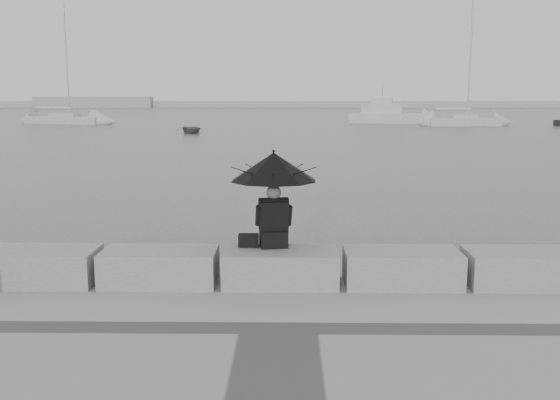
{
  "coord_description": "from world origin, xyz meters",
  "views": [
    {
      "loc": [
        0.11,
        -8.92,
        3.14
      ],
      "look_at": [
        -0.06,
        3.0,
        1.13
      ],
      "focal_mm": 40.0,
      "sensor_mm": 36.0,
      "label": 1
    }
  ],
  "objects_px": {
    "sailboat_left": "(65,119)",
    "motor_cruiser": "(390,115)",
    "seated_person": "(274,176)",
    "dinghy": "(191,129)",
    "sailboat_right": "(463,121)"
  },
  "relations": [
    {
      "from": "sailboat_left",
      "to": "motor_cruiser",
      "type": "bearing_deg",
      "value": 20.48
    },
    {
      "from": "seated_person",
      "to": "sailboat_left",
      "type": "bearing_deg",
      "value": 101.44
    },
    {
      "from": "dinghy",
      "to": "sailboat_left",
      "type": "bearing_deg",
      "value": 119.55
    },
    {
      "from": "seated_person",
      "to": "motor_cruiser",
      "type": "xyz_separation_m",
      "value": [
        11.73,
        63.03,
        -1.12
      ]
    },
    {
      "from": "sailboat_right",
      "to": "motor_cruiser",
      "type": "xyz_separation_m",
      "value": [
        -6.56,
        6.33,
        0.36
      ]
    },
    {
      "from": "dinghy",
      "to": "motor_cruiser",
      "type": "bearing_deg",
      "value": 28.1
    },
    {
      "from": "sailboat_right",
      "to": "seated_person",
      "type": "bearing_deg",
      "value": -111.74
    },
    {
      "from": "sailboat_right",
      "to": "motor_cruiser",
      "type": "distance_m",
      "value": 9.13
    },
    {
      "from": "seated_person",
      "to": "sailboat_left",
      "type": "relative_size",
      "value": 0.11
    },
    {
      "from": "sailboat_left",
      "to": "dinghy",
      "type": "height_order",
      "value": "sailboat_left"
    },
    {
      "from": "sailboat_right",
      "to": "dinghy",
      "type": "bearing_deg",
      "value": -158.25
    },
    {
      "from": "sailboat_right",
      "to": "dinghy",
      "type": "height_order",
      "value": "sailboat_right"
    },
    {
      "from": "seated_person",
      "to": "sailboat_left",
      "type": "xyz_separation_m",
      "value": [
        -24.56,
        60.43,
        -1.51
      ]
    },
    {
      "from": "seated_person",
      "to": "sailboat_left",
      "type": "height_order",
      "value": "sailboat_left"
    },
    {
      "from": "seated_person",
      "to": "dinghy",
      "type": "xyz_separation_m",
      "value": [
        -8.06,
        44.06,
        -1.71
      ]
    }
  ]
}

